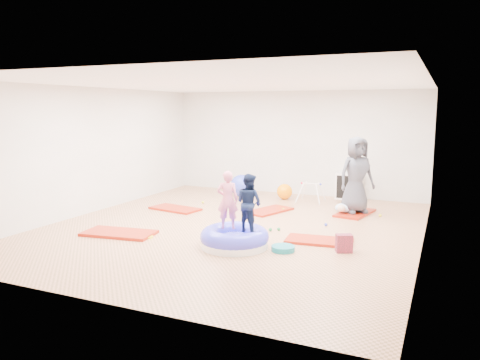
% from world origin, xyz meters
% --- Properties ---
extents(room, '(7.01, 8.01, 2.81)m').
position_xyz_m(room, '(0.00, 0.00, 1.40)').
color(room, tan).
rests_on(room, ground).
extents(gym_mat_front_left, '(1.40, 0.84, 0.06)m').
position_xyz_m(gym_mat_front_left, '(-1.72, -1.40, 0.03)').
color(gym_mat_front_left, '#B61401').
rests_on(gym_mat_front_left, ground).
extents(gym_mat_mid_left, '(1.25, 0.77, 0.05)m').
position_xyz_m(gym_mat_mid_left, '(-1.91, 0.89, 0.02)').
color(gym_mat_mid_left, '#B61401').
rests_on(gym_mat_mid_left, ground).
extents(gym_mat_center_back, '(0.92, 1.27, 0.05)m').
position_xyz_m(gym_mat_center_back, '(0.16, 1.57, 0.02)').
color(gym_mat_center_back, '#B61401').
rests_on(gym_mat_center_back, ground).
extents(gym_mat_right, '(1.22, 0.70, 0.05)m').
position_xyz_m(gym_mat_right, '(1.83, -0.37, 0.02)').
color(gym_mat_right, '#B61401').
rests_on(gym_mat_right, ground).
extents(gym_mat_rear_right, '(0.79, 1.25, 0.05)m').
position_xyz_m(gym_mat_rear_right, '(2.00, 2.12, 0.02)').
color(gym_mat_rear_right, '#B61401').
rests_on(gym_mat_rear_right, ground).
extents(inflatable_cushion, '(1.17, 1.17, 0.37)m').
position_xyz_m(inflatable_cushion, '(0.58, -1.24, 0.14)').
color(inflatable_cushion, white).
rests_on(inflatable_cushion, ground).
extents(child_pink, '(0.42, 0.35, 1.00)m').
position_xyz_m(child_pink, '(0.43, -1.18, 0.84)').
color(child_pink, pink).
rests_on(child_pink, inflatable_cushion).
extents(child_navy, '(0.58, 0.52, 0.98)m').
position_xyz_m(child_navy, '(0.84, -1.23, 0.83)').
color(child_navy, '#0E193A').
rests_on(child_navy, inflatable_cushion).
extents(adult_caregiver, '(0.97, 0.94, 1.68)m').
position_xyz_m(adult_caregiver, '(2.00, 2.10, 0.89)').
color(adult_caregiver, '#3D3F4A').
rests_on(adult_caregiver, gym_mat_rear_right).
extents(infant, '(0.36, 0.36, 0.21)m').
position_xyz_m(infant, '(1.76, 1.92, 0.16)').
color(infant, '#BAD8F8').
rests_on(infant, gym_mat_rear_right).
extents(ball_pit_balls, '(4.28, 3.12, 0.07)m').
position_xyz_m(ball_pit_balls, '(0.96, 0.61, 0.03)').
color(ball_pit_balls, '#237D41').
rests_on(ball_pit_balls, ground).
extents(exercise_ball_blue, '(0.59, 0.59, 0.59)m').
position_xyz_m(exercise_ball_blue, '(-1.16, 3.01, 0.30)').
color(exercise_ball_blue, blue).
rests_on(exercise_ball_blue, ground).
extents(exercise_ball_orange, '(0.40, 0.40, 0.40)m').
position_xyz_m(exercise_ball_orange, '(0.01, 3.13, 0.20)').
color(exercise_ball_orange, orange).
rests_on(exercise_ball_orange, ground).
extents(infant_play_gym, '(0.64, 0.61, 0.49)m').
position_xyz_m(infant_play_gym, '(0.74, 2.99, 0.33)').
color(infant_play_gym, white).
rests_on(infant_play_gym, ground).
extents(cube_shelf, '(0.68, 0.34, 0.68)m').
position_xyz_m(cube_shelf, '(1.54, 3.79, 0.34)').
color(cube_shelf, white).
rests_on(cube_shelf, ground).
extents(balance_disc, '(0.39, 0.39, 0.09)m').
position_xyz_m(balance_disc, '(1.41, -1.13, 0.04)').
color(balance_disc, '#117B8D').
rests_on(balance_disc, ground).
extents(backpack, '(0.30, 0.26, 0.30)m').
position_xyz_m(backpack, '(2.34, -0.79, 0.15)').
color(backpack, '#BB1E42').
rests_on(backpack, ground).
extents(yellow_toy, '(0.20, 0.20, 0.03)m').
position_xyz_m(yellow_toy, '(-1.10, -1.37, 0.02)').
color(yellow_toy, yellow).
rests_on(yellow_toy, ground).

